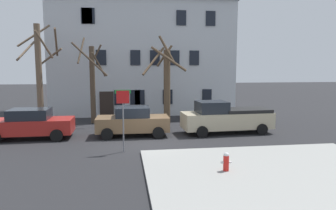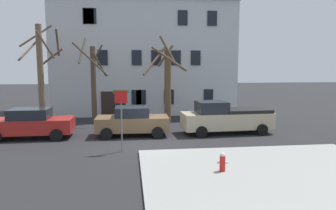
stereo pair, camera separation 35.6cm
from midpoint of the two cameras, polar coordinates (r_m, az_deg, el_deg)
ground_plane at (r=16.95m, az=-4.50°, el=-6.94°), size 120.00×120.00×0.00m
sidewalk_slab at (r=12.70m, az=18.85°, el=-11.85°), size 10.02×7.67×0.12m
building_main at (r=29.22m, az=-5.11°, el=10.68°), size 15.94×7.83×11.74m
tree_bare_near at (r=23.58m, az=-22.82°, el=5.95°), size 3.13×2.64×7.13m
tree_bare_mid at (r=23.03m, az=-14.12°, el=4.37°), size 2.39×2.20×6.21m
tree_bare_far at (r=22.63m, az=-0.80°, el=4.39°), size 3.05×3.15×6.25m
car_red_sedan at (r=19.41m, az=-24.38°, el=-3.17°), size 4.70×2.11×1.72m
car_brown_sedan at (r=18.58m, az=-7.02°, el=-3.00°), size 4.27×2.13×1.73m
pickup_truck_beige at (r=19.52m, az=10.04°, el=-2.28°), size 5.59×2.33×1.99m
fire_hydrant at (r=12.28m, az=9.76°, el=-10.10°), size 0.42×0.22×0.72m
street_sign_pole at (r=14.95m, az=-8.90°, el=-0.73°), size 0.76×0.07×3.00m
bicycle_leaning at (r=22.98m, az=-22.37°, el=-2.81°), size 1.70×0.53×1.03m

